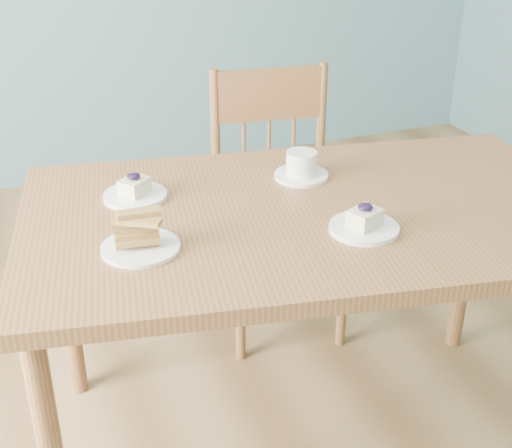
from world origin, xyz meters
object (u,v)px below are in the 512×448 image
at_px(coffee_cup, 302,167).
at_px(cheesecake_plate_far, 135,192).
at_px(dining_chair, 278,204).
at_px(cheesecake_plate_near, 364,224).
at_px(dining_table, 307,235).
at_px(biscotti_plate, 140,237).

bearing_deg(coffee_cup, cheesecake_plate_far, 151.41).
distance_m(dining_chair, cheesecake_plate_near, 0.89).
distance_m(dining_table, dining_chair, 0.72).
bearing_deg(biscotti_plate, cheesecake_plate_near, -11.59).
bearing_deg(dining_table, cheesecake_plate_near, -54.54).
xyz_separation_m(dining_table, biscotti_plate, (-0.47, -0.05, 0.12)).
relative_size(dining_table, cheesecake_plate_far, 9.47).
bearing_deg(dining_chair, biscotti_plate, -124.67).
bearing_deg(dining_table, coffee_cup, 80.77).
xyz_separation_m(dining_chair, cheesecake_plate_near, (-0.12, -0.82, 0.34)).
bearing_deg(dining_table, cheesecake_plate_far, 161.04).
bearing_deg(dining_table, dining_chair, 83.96).
bearing_deg(cheesecake_plate_far, biscotti_plate, -100.49).
height_order(dining_table, coffee_cup, coffee_cup).
bearing_deg(dining_chair, cheesecake_plate_near, -89.44).
height_order(cheesecake_plate_near, biscotti_plate, biscotti_plate).
height_order(dining_table, biscotti_plate, biscotti_plate).
bearing_deg(dining_chair, cheesecake_plate_far, -137.22).
distance_m(coffee_cup, biscotti_plate, 0.60).
distance_m(dining_chair, biscotti_plate, 1.04).
bearing_deg(cheesecake_plate_near, biscotti_plate, 168.41).
distance_m(dining_table, coffee_cup, 0.24).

